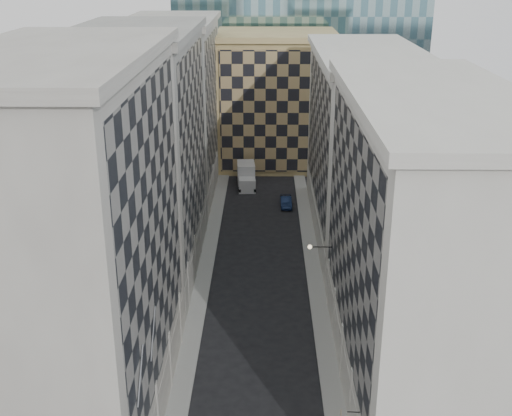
{
  "coord_description": "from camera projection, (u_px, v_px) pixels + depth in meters",
  "views": [
    {
      "loc": [
        0.51,
        -23.7,
        28.05
      ],
      "look_at": [
        -0.08,
        15.62,
        12.83
      ],
      "focal_mm": 45.0,
      "sensor_mm": 36.0,
      "label": 1
    }
  ],
  "objects": [
    {
      "name": "bldg_right_b",
      "position": [
        363.0,
        145.0,
        67.69
      ],
      "size": [
        10.8,
        28.8,
        19.7
      ],
      "color": "beige",
      "rests_on": "ground"
    },
    {
      "name": "flagpoles_left",
      "position": [
        147.0,
        353.0,
        35.02
      ],
      "size": [
        0.1,
        6.33,
        2.33
      ],
      "color": "gray",
      "rests_on": "ground"
    },
    {
      "name": "sidewalk_west",
      "position": [
        203.0,
        279.0,
        60.25
      ],
      "size": [
        1.5,
        100.0,
        0.15
      ],
      "primitive_type": "cube",
      "color": "#959590",
      "rests_on": "ground"
    },
    {
      "name": "bldg_right_a",
      "position": [
        421.0,
        248.0,
        42.34
      ],
      "size": [
        10.8,
        26.8,
        20.7
      ],
      "color": "beige",
      "rests_on": "ground"
    },
    {
      "name": "dark_car",
      "position": [
        286.0,
        202.0,
        77.96
      ],
      "size": [
        1.4,
        3.8,
        1.24
      ],
      "primitive_type": "imported",
      "rotation": [
        0.0,
        0.0,
        0.02
      ],
      "color": "#111E3E",
      "rests_on": "ground"
    },
    {
      "name": "bldg_left_c",
      "position": [
        174.0,
        108.0,
        79.76
      ],
      "size": [
        10.8,
        22.8,
        21.7
      ],
      "color": "#9F988F",
      "rests_on": "ground"
    },
    {
      "name": "box_truck",
      "position": [
        246.0,
        177.0,
        84.64
      ],
      "size": [
        2.65,
        5.68,
        3.03
      ],
      "rotation": [
        0.0,
        0.0,
        0.07
      ],
      "color": "silver",
      "rests_on": "ground"
    },
    {
      "name": "bldg_left_a",
      "position": [
        75.0,
        250.0,
        38.37
      ],
      "size": [
        10.8,
        22.8,
        23.7
      ],
      "color": "#9F988F",
      "rests_on": "ground"
    },
    {
      "name": "tan_block",
      "position": [
        276.0,
        99.0,
        92.11
      ],
      "size": [
        16.8,
        14.8,
        18.8
      ],
      "color": "tan",
      "rests_on": "ground"
    },
    {
      "name": "sidewalk_east",
      "position": [
        315.0,
        280.0,
        60.11
      ],
      "size": [
        1.5,
        100.0,
        0.15
      ],
      "primitive_type": "cube",
      "color": "#959590",
      "rests_on": "ground"
    },
    {
      "name": "bldg_left_b",
      "position": [
        142.0,
        155.0,
        59.07
      ],
      "size": [
        10.8,
        22.8,
        22.7
      ],
      "color": "gray",
      "rests_on": "ground"
    },
    {
      "name": "bracket_lamp",
      "position": [
        312.0,
        247.0,
        52.31
      ],
      "size": [
        1.98,
        0.36,
        0.36
      ],
      "color": "black",
      "rests_on": "ground"
    }
  ]
}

